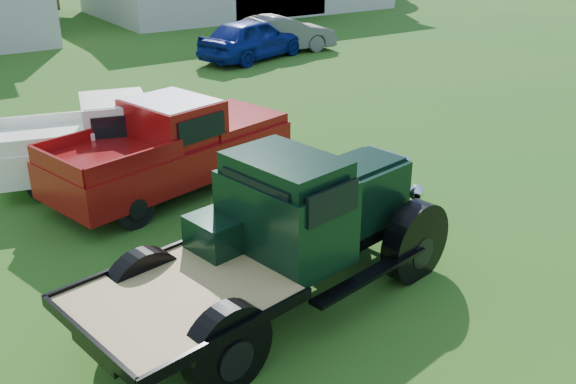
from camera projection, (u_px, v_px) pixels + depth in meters
ground at (320, 283)px, 9.91m from camera, size 120.00×120.00×0.00m
vintage_flatbed at (280, 234)px, 8.97m from camera, size 5.99×3.23×2.25m
red_pickup at (171, 146)px, 12.85m from camera, size 5.58×3.25×1.91m
white_pickup at (113, 140)px, 13.45m from camera, size 5.04×2.98×1.74m
misc_car_blue at (252, 39)px, 24.65m from camera, size 5.01×3.23×1.59m
misc_car_grey at (281, 34)px, 25.93m from camera, size 4.57×2.03×1.46m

